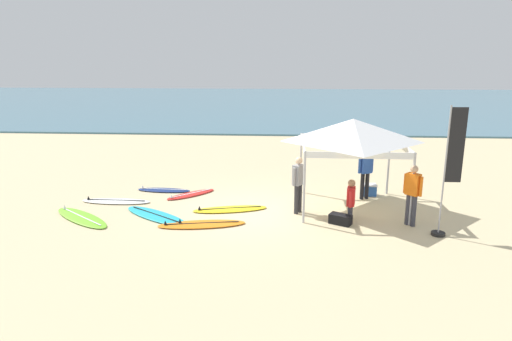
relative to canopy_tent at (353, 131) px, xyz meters
The scene contains 17 objects.
ground_plane 3.92m from the canopy_tent, 167.89° to the right, with size 80.00×80.00×0.00m, color beige.
sea 30.79m from the canopy_tent, 95.68° to the left, with size 80.00×36.00×0.10m, color teal.
canopy_tent is the anchor object (origin of this frame).
surfboard_navy 6.75m from the canopy_tent, 168.05° to the left, with size 1.88×0.62×0.19m.
surfboard_cyan 6.32m from the canopy_tent, 167.62° to the right, with size 2.46×2.03×0.19m.
surfboard_white 7.76m from the canopy_tent, behind, with size 2.24×0.65×0.19m.
surfboard_red 5.73m from the canopy_tent, behind, with size 1.66×1.60×0.19m.
surfboard_lime 8.34m from the canopy_tent, 168.86° to the right, with size 2.38×2.08×0.19m.
surfboard_yellow 4.38m from the canopy_tent, behind, with size 2.34×1.11×0.19m.
surfboard_orange 5.23m from the canopy_tent, 156.59° to the right, with size 2.50×1.08×0.19m.
person_orange 2.51m from the canopy_tent, 45.05° to the right, with size 0.42×0.41×1.71m.
person_blue 1.74m from the canopy_tent, 54.58° to the left, with size 0.51×0.35×1.71m.
person_grey 2.22m from the canopy_tent, 157.82° to the right, with size 0.39×0.46×1.71m.
person_red 2.09m from the canopy_tent, 96.20° to the right, with size 0.29×0.54×1.20m.
banner_flag 3.15m from the canopy_tent, 45.32° to the right, with size 0.60×0.36×3.40m.
gear_bag_near_tent 2.74m from the canopy_tent, 106.17° to the right, with size 0.60×0.32×0.28m, color black.
cooler_box 2.65m from the canopy_tent, 56.88° to the left, with size 0.50×0.36×0.39m.
Camera 1 is at (1.00, -12.97, 4.60)m, focal length 32.04 mm.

